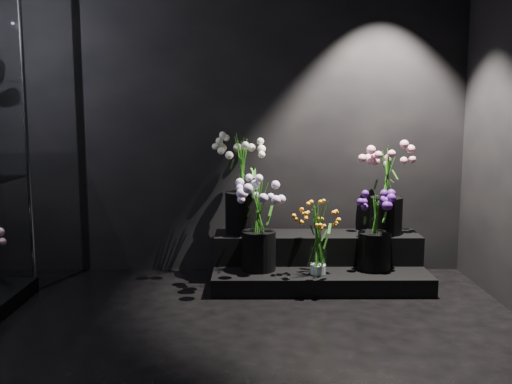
{
  "coord_description": "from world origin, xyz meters",
  "views": [
    {
      "loc": [
        0.26,
        -2.72,
        1.34
      ],
      "look_at": [
        0.28,
        1.2,
        0.78
      ],
      "focal_mm": 40.0,
      "sensor_mm": 36.0,
      "label": 1
    }
  ],
  "objects": [
    {
      "name": "floor",
      "position": [
        0.0,
        0.0,
        0.0
      ],
      "size": [
        4.0,
        4.0,
        0.0
      ],
      "primitive_type": "plane",
      "color": "black",
      "rests_on": "ground"
    },
    {
      "name": "wall_back",
      "position": [
        0.0,
        2.0,
        1.4
      ],
      "size": [
        4.0,
        0.0,
        4.0
      ],
      "primitive_type": "plane",
      "rotation": [
        1.57,
        0.0,
        0.0
      ],
      "color": "black",
      "rests_on": "floor"
    },
    {
      "name": "wall_front",
      "position": [
        0.0,
        -2.0,
        1.4
      ],
      "size": [
        4.0,
        0.0,
        4.0
      ],
      "primitive_type": "plane",
      "rotation": [
        -1.57,
        0.0,
        0.0
      ],
      "color": "black",
      "rests_on": "floor"
    },
    {
      "name": "display_riser",
      "position": [
        0.77,
        1.67,
        0.15
      ],
      "size": [
        1.64,
        0.73,
        0.36
      ],
      "color": "black",
      "rests_on": "floor"
    },
    {
      "name": "bouquet_orange_bells",
      "position": [
        0.74,
        1.39,
        0.41
      ],
      "size": [
        0.36,
        0.36,
        0.54
      ],
      "rotation": [
        0.0,
        0.0,
        -0.4
      ],
      "color": "white",
      "rests_on": "display_riser"
    },
    {
      "name": "bouquet_lilac",
      "position": [
        0.3,
        1.51,
        0.52
      ],
      "size": [
        0.44,
        0.44,
        0.68
      ],
      "rotation": [
        0.0,
        0.0,
        0.24
      ],
      "color": "black",
      "rests_on": "display_riser"
    },
    {
      "name": "bouquet_purple",
      "position": [
        1.18,
        1.52,
        0.46
      ],
      "size": [
        0.35,
        0.35,
        0.6
      ],
      "rotation": [
        0.0,
        0.0,
        -0.18
      ],
      "color": "black",
      "rests_on": "display_riser"
    },
    {
      "name": "bouquet_cream_roses",
      "position": [
        0.17,
        1.78,
        0.8
      ],
      "size": [
        0.48,
        0.48,
        0.79
      ],
      "rotation": [
        0.0,
        0.0,
        -0.41
      ],
      "color": "black",
      "rests_on": "display_riser"
    },
    {
      "name": "bouquet_pink_roses",
      "position": [
        1.32,
        1.76,
        0.76
      ],
      "size": [
        0.41,
        0.41,
        0.7
      ],
      "rotation": [
        0.0,
        0.0,
        -0.07
      ],
      "color": "black",
      "rests_on": "display_riser"
    }
  ]
}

